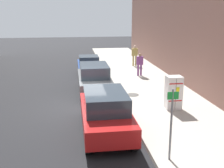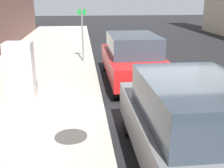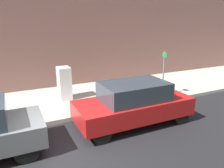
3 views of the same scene
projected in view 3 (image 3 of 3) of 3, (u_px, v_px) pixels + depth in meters
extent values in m
plane|color=black|center=(60.00, 156.00, 6.78)|extent=(80.00, 80.00, 0.00)
cube|color=#B2ADA0|center=(39.00, 104.00, 10.69)|extent=(4.66, 44.00, 0.18)
cube|color=#7F564C|center=(25.00, 29.00, 12.78)|extent=(2.43, 39.60, 7.16)
cube|color=white|center=(64.00, 83.00, 10.97)|extent=(0.76, 0.60, 1.65)
cube|color=black|center=(70.00, 83.00, 11.09)|extent=(0.01, 0.01, 1.57)
cube|color=yellow|center=(70.00, 78.00, 11.11)|extent=(0.16, 0.01, 0.22)
cube|color=red|center=(70.00, 72.00, 10.95)|extent=(0.68, 0.01, 0.05)
cube|color=red|center=(71.00, 89.00, 11.19)|extent=(0.68, 0.01, 0.05)
cylinder|color=#47443F|center=(12.00, 119.00, 8.86)|extent=(0.70, 0.70, 0.02)
cylinder|color=slate|center=(163.00, 74.00, 11.24)|extent=(0.07, 0.07, 2.40)
cube|color=#198C33|center=(165.00, 55.00, 10.97)|extent=(0.36, 0.02, 0.24)
cylinder|color=black|center=(23.00, 127.00, 7.80)|extent=(0.22, 0.74, 0.74)
cylinder|color=black|center=(27.00, 151.00, 6.39)|extent=(0.22, 0.74, 0.74)
cube|color=red|center=(134.00, 108.00, 8.71)|extent=(1.91, 4.66, 0.70)
cube|color=#2D3842|center=(134.00, 91.00, 8.52)|extent=(1.68, 2.56, 0.70)
cylinder|color=black|center=(156.00, 102.00, 10.25)|extent=(0.22, 0.69, 0.69)
cylinder|color=black|center=(181.00, 116.00, 8.82)|extent=(0.22, 0.69, 0.69)
cylinder|color=black|center=(86.00, 116.00, 8.81)|extent=(0.22, 0.69, 0.69)
cylinder|color=black|center=(102.00, 134.00, 7.38)|extent=(0.22, 0.69, 0.69)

